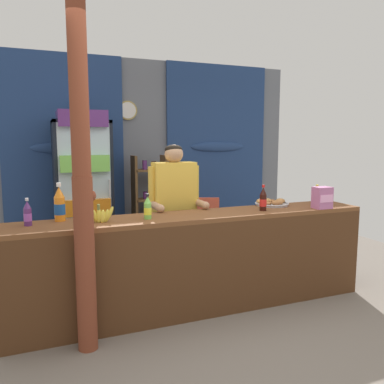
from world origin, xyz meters
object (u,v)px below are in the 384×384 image
Objects in this scene: soda_bottle_orange_soda at (60,205)px; soda_bottle_grape_soda at (28,214)px; plastic_lawn_chair at (203,223)px; pastry_tray at (272,203)px; soda_bottle_lime_soda at (148,208)px; bottle_shelf_rack at (150,202)px; snack_box_wafer at (322,198)px; soda_bottle_cola at (263,200)px; shopkeeper at (174,201)px; soda_bottle_iced_tea at (317,196)px; drink_fridge at (83,182)px; banana_bunch at (99,216)px; timber_post at (82,184)px; stall_counter at (202,254)px.

soda_bottle_grape_soda is at bearing -158.00° from soda_bottle_orange_soda.
plastic_lawn_chair is 2.43× the size of pastry_tray.
pastry_tray is (1.41, 0.20, -0.07)m from soda_bottle_lime_soda.
bottle_shelf_rack reaches higher than snack_box_wafer.
soda_bottle_cola is (-0.02, -1.52, 0.54)m from plastic_lawn_chair.
shopkeeper reaches higher than pastry_tray.
soda_bottle_lime_soda is 1.16m from soda_bottle_cola.
soda_bottle_grape_soda reaches higher than soda_bottle_iced_tea.
drink_fridge is 9.21× the size of soda_bottle_iced_tea.
banana_bunch is (0.55, -0.09, -0.04)m from soda_bottle_grape_soda.
soda_bottle_iced_tea is at bearing 2.71° from soda_bottle_lime_soda.
soda_bottle_iced_tea is (0.72, -1.40, 0.52)m from plastic_lawn_chair.
soda_bottle_orange_soda is (-1.31, -1.89, 0.34)m from bottle_shelf_rack.
snack_box_wafer is (2.50, -0.33, -0.03)m from soda_bottle_orange_soda.
soda_bottle_grape_soda is at bearing -146.89° from plastic_lawn_chair.
banana_bunch is at bearing 63.92° from timber_post.
plastic_lawn_chair is at bearing 52.57° from shopkeeper.
timber_post is 2.53m from soda_bottle_iced_tea.
soda_bottle_cola reaches higher than soda_bottle_grape_soda.
soda_bottle_lime_soda is (-1.18, -1.49, 0.52)m from plastic_lawn_chair.
soda_bottle_lime_soda reaches higher than pastry_tray.
soda_bottle_lime_soda is at bearing 28.94° from timber_post.
stall_counter is 15.24× the size of soda_bottle_grape_soda.
drink_fridge reaches higher than pastry_tray.
bottle_shelf_rack is 2.33m from banana_bunch.
soda_bottle_orange_soda is at bearing 167.64° from stall_counter.
soda_bottle_cola is at bearing 3.87° from stall_counter.
snack_box_wafer is at bearing 4.39° from timber_post.
timber_post is 10.57× the size of soda_bottle_cola.
stall_counter is 15.41× the size of soda_bottle_lime_soda.
timber_post is at bearing -134.05° from plastic_lawn_chair.
soda_bottle_orange_soda is 1.54× the size of soda_bottle_iced_tea.
stall_counter is 13.04× the size of banana_bunch.
soda_bottle_orange_soda is at bearing 173.29° from soda_bottle_cola.
timber_post reaches higher than bottle_shelf_rack.
timber_post is 0.71m from soda_bottle_lime_soda.
timber_post reaches higher than soda_bottle_cola.
shopkeeper is at bearing -96.16° from bottle_shelf_rack.
drink_fridge is at bearing 128.34° from soda_bottle_cola.
bottle_shelf_rack is at bearing 74.10° from soda_bottle_lime_soda.
timber_post is at bearing -170.39° from soda_bottle_cola.
shopkeeper is at bearing 162.46° from pastry_tray.
soda_bottle_grape_soda reaches higher than stall_counter.
plastic_lawn_chair is at bearing 66.40° from stall_counter.
bottle_shelf_rack reaches higher than soda_bottle_cola.
shopkeeper is at bearing 143.73° from soda_bottle_cola.
pastry_tray is (0.92, 0.27, 0.38)m from stall_counter.
plastic_lawn_chair is 3.93× the size of snack_box_wafer.
shopkeeper is 0.99m from banana_bunch.
timber_post is at bearing -165.33° from pastry_tray.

